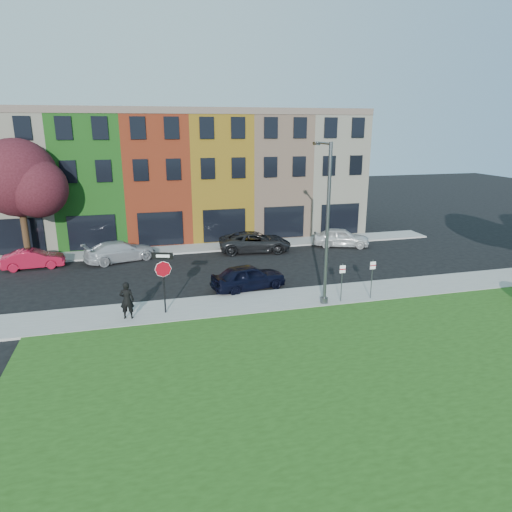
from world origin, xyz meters
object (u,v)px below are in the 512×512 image
object	(u,v)px
man	(127,300)
sedan_near	(248,277)
stop_sign	(163,270)
street_lamp	(326,225)

from	to	relation	value
man	sedan_near	bearing A→B (deg)	-147.78
stop_sign	man	distance (m)	2.24
sedan_near	street_lamp	xyz separation A→B (m)	(3.30, -3.20, 3.56)
stop_sign	sedan_near	size ratio (longest dim) A/B	0.68
stop_sign	sedan_near	bearing A→B (deg)	45.97
man	sedan_near	size ratio (longest dim) A/B	0.40
sedan_near	street_lamp	size ratio (longest dim) A/B	0.56
street_lamp	stop_sign	bearing A→B (deg)	178.66
stop_sign	sedan_near	xyz separation A→B (m)	(4.93, 2.60, -1.61)
man	sedan_near	distance (m)	7.31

